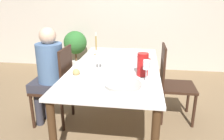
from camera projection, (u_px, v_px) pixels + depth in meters
The scene contains 15 objects.
ground_plane at pixel (115, 120), 2.80m from camera, with size 20.00×20.00×0.00m, color #7F6647.
wall_back at pixel (129, 7), 4.44m from camera, with size 10.00×0.06×2.60m.
dining_table at pixel (115, 73), 2.59m from camera, with size 1.00×1.89×0.72m.
chair_person_side at pixel (58, 84), 2.61m from camera, with size 0.42×0.42×0.95m.
chair_opposite at pixel (172, 82), 2.70m from camera, with size 0.42×0.42×0.95m.
person_seated at pixel (48, 69), 2.54m from camera, with size 0.39×0.41×1.18m.
red_pitcher at pixel (143, 64), 2.24m from camera, with size 0.14×0.12×0.24m.
wine_glass_water at pixel (99, 56), 2.39m from camera, with size 0.07×0.07×0.22m.
wine_glass_juice at pixel (147, 66), 2.07m from camera, with size 0.07×0.07×0.21m.
teacup_near_person at pixel (119, 72), 2.31m from camera, with size 0.12×0.12×0.06m.
teacup_across at pixel (82, 65), 2.53m from camera, with size 0.12×0.12×0.06m.
serving_tray at pixel (123, 84), 2.00m from camera, with size 0.35×0.35×0.03m.
bread_plate at pixel (76, 74), 2.26m from camera, with size 0.21×0.21×0.08m.
candlestick_tall at pixel (96, 46), 3.03m from camera, with size 0.06×0.06×0.32m.
potted_plant at pixel (75, 45), 4.47m from camera, with size 0.47×0.47×0.84m.
Camera 1 is at (0.30, -2.42, 1.51)m, focal length 35.00 mm.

